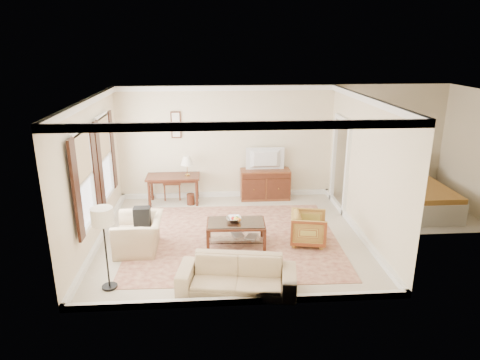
{
  "coord_description": "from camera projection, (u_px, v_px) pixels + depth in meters",
  "views": [
    {
      "loc": [
        -0.41,
        -8.23,
        3.94
      ],
      "look_at": [
        0.2,
        0.3,
        1.15
      ],
      "focal_mm": 32.0,
      "sensor_mm": 36.0,
      "label": 1
    }
  ],
  "objects": [
    {
      "name": "window_front",
      "position": [
        84.0,
        180.0,
        7.72
      ],
      "size": [
        0.12,
        1.56,
        1.8
      ],
      "primitive_type": null,
      "color": "#CCB284",
      "rests_on": "room_shell"
    },
    {
      "name": "framed_prints",
      "position": [
        176.0,
        125.0,
        10.7
      ],
      "size": [
        0.25,
        0.04,
        0.68
      ],
      "primitive_type": null,
      "color": "#482114",
      "rests_on": "room_shell"
    },
    {
      "name": "club_armchair",
      "position": [
        139.0,
        228.0,
        8.34
      ],
      "size": [
        0.68,
        1.04,
        0.9
      ],
      "primitive_type": "imported",
      "rotation": [
        0.0,
        0.0,
        -1.56
      ],
      "color": "tan",
      "rests_on": "room_shell"
    },
    {
      "name": "writing_desk",
      "position": [
        173.0,
        180.0,
        10.73
      ],
      "size": [
        1.32,
        0.66,
        0.72
      ],
      "color": "#482114",
      "rests_on": "room_shell"
    },
    {
      "name": "book_b",
      "position": [
        247.0,
        236.0,
        8.65
      ],
      "size": [
        0.27,
        0.14,
        0.38
      ],
      "primitive_type": "imported",
      "rotation": [
        0.0,
        0.0,
        -0.41
      ],
      "color": "brown",
      "rests_on": "coffee_table"
    },
    {
      "name": "floor_lamp",
      "position": [
        103.0,
        222.0,
        6.79
      ],
      "size": [
        0.35,
        0.35,
        1.43
      ],
      "color": "black",
      "rests_on": "room_shell"
    },
    {
      "name": "window_rear",
      "position": [
        104.0,
        157.0,
        9.24
      ],
      "size": [
        0.12,
        1.56,
        1.8
      ],
      "primitive_type": null,
      "color": "#CCB284",
      "rests_on": "room_shell"
    },
    {
      "name": "tv",
      "position": [
        266.0,
        152.0,
        10.82
      ],
      "size": [
        0.94,
        0.54,
        0.12
      ],
      "primitive_type": "imported",
      "rotation": [
        0.0,
        0.0,
        3.14
      ],
      "color": "black",
      "rests_on": "sideboard"
    },
    {
      "name": "annex_bedroom",
      "position": [
        414.0,
        197.0,
        10.34
      ],
      "size": [
        3.0,
        2.7,
        2.9
      ],
      "color": "beige",
      "rests_on": "ground"
    },
    {
      "name": "sideboard",
      "position": [
        265.0,
        184.0,
        11.1
      ],
      "size": [
        1.27,
        0.49,
        0.78
      ],
      "primitive_type": "cube",
      "color": "brown",
      "rests_on": "room_shell"
    },
    {
      "name": "striped_armchair",
      "position": [
        309.0,
        227.0,
        8.63
      ],
      "size": [
        0.78,
        0.82,
        0.72
      ],
      "primitive_type": "imported",
      "rotation": [
        0.0,
        0.0,
        1.37
      ],
      "color": "brown",
      "rests_on": "room_shell"
    },
    {
      "name": "fruit_bowl",
      "position": [
        234.0,
        218.0,
        8.58
      ],
      "size": [
        0.42,
        0.42,
        0.1
      ],
      "primitive_type": "imported",
      "color": "silver",
      "rests_on": "coffee_table"
    },
    {
      "name": "coffee_table",
      "position": [
        236.0,
        227.0,
        8.57
      ],
      "size": [
        1.19,
        0.72,
        0.49
      ],
      "rotation": [
        0.0,
        0.0,
        -0.04
      ],
      "color": "#482114",
      "rests_on": "room_shell"
    },
    {
      "name": "desk_lamp",
      "position": [
        187.0,
        166.0,
        10.64
      ],
      "size": [
        0.32,
        0.32,
        0.5
      ],
      "primitive_type": null,
      "color": "silver",
      "rests_on": "writing_desk"
    },
    {
      "name": "doorway",
      "position": [
        340.0,
        165.0,
        10.32
      ],
      "size": [
        0.1,
        1.12,
        2.25
      ],
      "primitive_type": null,
      "color": "white",
      "rests_on": "room_shell"
    },
    {
      "name": "room_shell",
      "position": [
        231.0,
        120.0,
        8.28
      ],
      "size": [
        5.51,
        5.01,
        2.91
      ],
      "color": "beige",
      "rests_on": "ground"
    },
    {
      "name": "book_a",
      "position": [
        233.0,
        235.0,
        8.66
      ],
      "size": [
        0.28,
        0.12,
        0.38
      ],
      "primitive_type": "imported",
      "rotation": [
        0.0,
        0.0,
        0.3
      ],
      "color": "brown",
      "rests_on": "coffee_table"
    },
    {
      "name": "rug",
      "position": [
        234.0,
        239.0,
        8.92
      ],
      "size": [
        4.35,
        3.75,
        0.01
      ],
      "primitive_type": "cube",
      "rotation": [
        0.0,
        0.0,
        -0.02
      ],
      "color": "maroon",
      "rests_on": "room_shell"
    },
    {
      "name": "sofa",
      "position": [
        237.0,
        270.0,
        6.97
      ],
      "size": [
        1.99,
        0.87,
        0.75
      ],
      "primitive_type": "imported",
      "rotation": [
        0.0,
        0.0,
        -0.16
      ],
      "color": "tan",
      "rests_on": "room_shell"
    },
    {
      "name": "desk_chair",
      "position": [
        172.0,
        179.0,
        11.08
      ],
      "size": [
        0.53,
        0.53,
        1.05
      ],
      "primitive_type": null,
      "rotation": [
        0.0,
        0.0,
        -0.21
      ],
      "color": "brown",
      "rests_on": "room_shell"
    },
    {
      "name": "backpack",
      "position": [
        142.0,
        215.0,
        8.36
      ],
      "size": [
        0.26,
        0.34,
        0.4
      ],
      "primitive_type": "cube",
      "rotation": [
        0.0,
        0.0,
        -1.45
      ],
      "color": "black",
      "rests_on": "club_armchair"
    }
  ]
}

